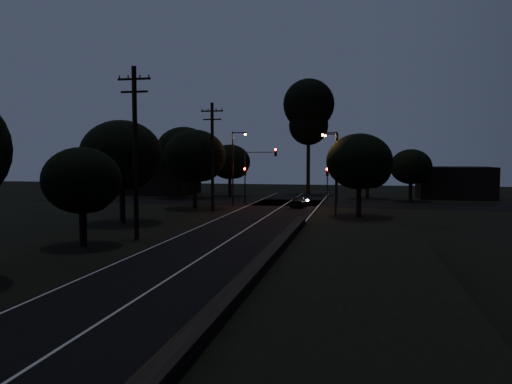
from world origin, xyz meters
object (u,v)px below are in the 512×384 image
at_px(streetlight_b, 336,162).
at_px(streetlight_c, 334,167).
at_px(signal_left, 245,179).
at_px(car, 299,202).
at_px(streetlight_a, 234,163).
at_px(utility_pole_far, 212,155).
at_px(utility_pole_mid, 135,150).
at_px(tall_pine, 309,111).
at_px(signal_right, 327,179).
at_px(signal_mast, 260,165).

relative_size(streetlight_b, streetlight_c, 1.07).
height_order(signal_left, car, signal_left).
bearing_deg(streetlight_b, streetlight_c, -87.86).
distance_m(streetlight_a, streetlight_c, 13.72).
height_order(streetlight_b, streetlight_c, streetlight_b).
distance_m(utility_pole_far, streetlight_a, 6.10).
bearing_deg(signal_left, utility_pole_mid, -93.21).
distance_m(streetlight_a, streetlight_b, 12.19).
height_order(utility_pole_mid, streetlight_b, utility_pole_mid).
bearing_deg(utility_pole_mid, tall_pine, 80.07).
relative_size(signal_left, streetlight_b, 0.51).
height_order(tall_pine, streetlight_b, tall_pine).
height_order(signal_right, streetlight_b, streetlight_b).
relative_size(utility_pole_far, streetlight_b, 1.31).
bearing_deg(signal_mast, car, -29.63).
height_order(utility_pole_far, signal_left, utility_pole_far).
bearing_deg(tall_pine, streetlight_c, -79.07).
bearing_deg(streetlight_a, streetlight_c, -35.69).
bearing_deg(utility_pole_far, utility_pole_mid, -90.00).
xyz_separation_m(signal_left, streetlight_c, (10.43, -9.99, 1.51)).
xyz_separation_m(signal_right, signal_mast, (-7.51, 0.00, 1.50)).
bearing_deg(signal_mast, utility_pole_mid, -97.04).
height_order(utility_pole_mid, car, utility_pole_mid).
relative_size(utility_pole_mid, streetlight_b, 1.38).
height_order(utility_pole_far, signal_mast, utility_pole_far).
bearing_deg(signal_left, signal_right, 0.00).
xyz_separation_m(utility_pole_far, streetlight_c, (11.83, -2.00, -1.13)).
xyz_separation_m(tall_pine, streetlight_b, (4.31, -11.00, -6.95)).
distance_m(signal_left, car, 7.35).
xyz_separation_m(streetlight_c, car, (-3.98, 7.28, -3.76)).
relative_size(utility_pole_far, tall_pine, 0.65).
relative_size(tall_pine, signal_left, 3.92).
relative_size(signal_right, streetlight_c, 0.55).
height_order(signal_mast, streetlight_a, streetlight_a).
distance_m(utility_pole_mid, streetlight_a, 23.04).
bearing_deg(tall_pine, utility_pole_far, -106.93).
xyz_separation_m(utility_pole_mid, signal_left, (1.40, 24.99, -2.90)).
bearing_deg(signal_left, tall_pine, 69.54).
height_order(streetlight_a, streetlight_b, same).
bearing_deg(streetlight_c, streetlight_a, 144.31).
distance_m(tall_pine, streetlight_a, 19.42).
xyz_separation_m(utility_pole_mid, signal_mast, (3.09, 24.99, -1.40)).
xyz_separation_m(tall_pine, signal_left, (-5.60, -15.01, -8.74)).
bearing_deg(tall_pine, utility_pole_mid, -99.93).
distance_m(tall_pine, signal_left, 18.25).
relative_size(tall_pine, streetlight_c, 2.14).
bearing_deg(streetlight_c, signal_right, 97.02).
distance_m(utility_pole_far, streetlight_b, 16.51).
relative_size(signal_right, car, 1.19).
xyz_separation_m(streetlight_a, streetlight_c, (11.14, -8.00, -0.29)).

